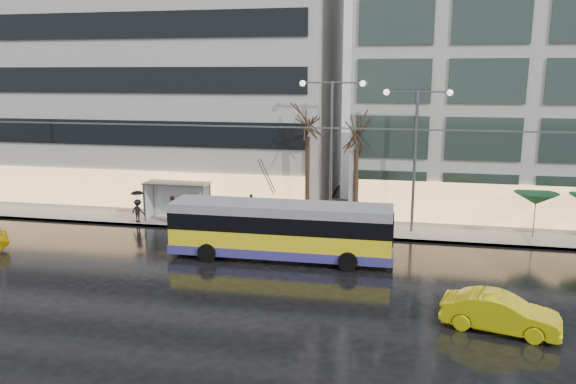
# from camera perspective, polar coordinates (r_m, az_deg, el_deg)

# --- Properties ---
(ground) EXTENTS (140.00, 140.00, 0.00)m
(ground) POSITION_cam_1_polar(r_m,az_deg,el_deg) (25.72, -3.32, -9.93)
(ground) COLOR black
(ground) RESTS_ON ground
(sidewalk) EXTENTS (80.00, 10.00, 0.15)m
(sidewalk) POSITION_cam_1_polar(r_m,az_deg,el_deg) (38.49, 4.89, -2.39)
(sidewalk) COLOR gray
(sidewalk) RESTS_ON ground
(kerb) EXTENTS (80.00, 0.10, 0.15)m
(kerb) POSITION_cam_1_polar(r_m,az_deg,el_deg) (33.75, 3.91, -4.44)
(kerb) COLOR slate
(kerb) RESTS_ON ground
(building_left) EXTENTS (34.00, 14.00, 22.00)m
(building_left) POSITION_cam_1_polar(r_m,az_deg,el_deg) (47.57, -16.79, 13.35)
(building_left) COLOR beige
(building_left) RESTS_ON sidewalk
(trolleybus) EXTENTS (11.66, 4.57, 5.39)m
(trolleybus) POSITION_cam_1_polar(r_m,az_deg,el_deg) (29.41, -0.77, -4.07)
(trolleybus) COLOR yellow
(trolleybus) RESTS_ON ground
(catenary) EXTENTS (42.24, 5.12, 7.00)m
(catenary) POSITION_cam_1_polar(r_m,az_deg,el_deg) (31.87, 1.97, 2.32)
(catenary) COLOR #595B60
(catenary) RESTS_ON ground
(bus_shelter) EXTENTS (4.20, 1.60, 2.51)m
(bus_shelter) POSITION_cam_1_polar(r_m,az_deg,el_deg) (37.53, -11.61, -0.01)
(bus_shelter) COLOR #595B60
(bus_shelter) RESTS_ON sidewalk
(street_lamp_near) EXTENTS (3.96, 0.36, 9.03)m
(street_lamp_near) POSITION_cam_1_polar(r_m,az_deg,el_deg) (34.30, 4.44, 5.91)
(street_lamp_near) COLOR #595B60
(street_lamp_near) RESTS_ON sidewalk
(street_lamp_far) EXTENTS (3.96, 0.36, 8.53)m
(street_lamp_far) POSITION_cam_1_polar(r_m,az_deg,el_deg) (34.09, 12.83, 5.14)
(street_lamp_far) COLOR #595B60
(street_lamp_far) RESTS_ON sidewalk
(tree_a) EXTENTS (3.20, 3.20, 8.40)m
(tree_a) POSITION_cam_1_polar(r_m,az_deg,el_deg) (34.62, 2.02, 7.81)
(tree_a) COLOR black
(tree_a) RESTS_ON sidewalk
(tree_b) EXTENTS (3.20, 3.20, 7.70)m
(tree_b) POSITION_cam_1_polar(r_m,az_deg,el_deg) (34.51, 7.02, 6.57)
(tree_b) COLOR black
(tree_b) RESTS_ON sidewalk
(parasol_a) EXTENTS (2.50, 2.50, 2.65)m
(parasol_a) POSITION_cam_1_polar(r_m,az_deg,el_deg) (35.67, 23.89, -0.62)
(parasol_a) COLOR #595B60
(parasol_a) RESTS_ON sidewalk
(taxi_b) EXTENTS (4.55, 2.49, 1.42)m
(taxi_b) POSITION_cam_1_polar(r_m,az_deg,el_deg) (23.13, 20.75, -11.40)
(taxi_b) COLOR #CEC30A
(taxi_b) RESTS_ON ground
(pedestrian_a) EXTENTS (1.15, 1.16, 2.19)m
(pedestrian_a) POSITION_cam_1_polar(r_m,az_deg,el_deg) (36.45, -11.67, -0.99)
(pedestrian_a) COLOR black
(pedestrian_a) RESTS_ON sidewalk
(pedestrian_b) EXTENTS (1.03, 0.98, 1.67)m
(pedestrian_b) POSITION_cam_1_polar(r_m,az_deg,el_deg) (37.33, -3.78, -1.39)
(pedestrian_b) COLOR black
(pedestrian_b) RESTS_ON sidewalk
(pedestrian_c) EXTENTS (1.08, 0.98, 2.11)m
(pedestrian_c) POSITION_cam_1_polar(r_m,az_deg,el_deg) (37.37, -15.02, -1.31)
(pedestrian_c) COLOR black
(pedestrian_c) RESTS_ON sidewalk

